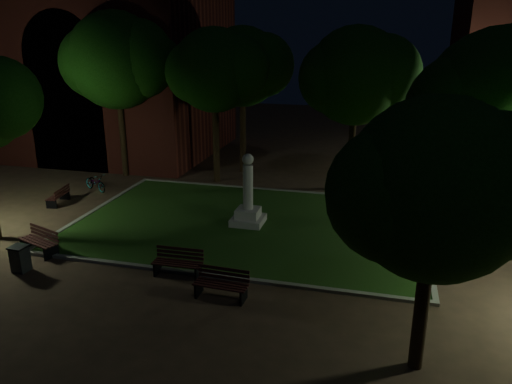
# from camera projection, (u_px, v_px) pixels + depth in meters

# --- Properties ---
(ground) EXTENTS (80.00, 80.00, 0.00)m
(ground) POSITION_uv_depth(u_px,v_px,m) (235.00, 242.00, 20.49)
(ground) COLOR #453022
(lawn) EXTENTS (15.00, 10.00, 0.08)m
(lawn) POSITION_uv_depth(u_px,v_px,m) (248.00, 224.00, 22.32)
(lawn) COLOR #224614
(lawn) RESTS_ON ground
(lawn_kerb) EXTENTS (15.40, 10.40, 0.12)m
(lawn_kerb) POSITION_uv_depth(u_px,v_px,m) (248.00, 224.00, 22.31)
(lawn_kerb) COLOR slate
(lawn_kerb) RESTS_ON ground
(monument) EXTENTS (1.40, 1.40, 3.20)m
(monument) POSITION_uv_depth(u_px,v_px,m) (248.00, 205.00, 22.03)
(monument) COLOR #A49D97
(monument) RESTS_ON lawn
(building_main) EXTENTS (20.00, 12.00, 15.00)m
(building_main) POSITION_uv_depth(u_px,v_px,m) (74.00, 44.00, 34.70)
(building_main) COLOR #561D17
(building_main) RESTS_ON ground
(tree_north_wl) EXTENTS (5.59, 4.56, 8.54)m
(tree_north_wl) POSITION_uv_depth(u_px,v_px,m) (216.00, 70.00, 26.84)
(tree_north_wl) COLOR black
(tree_north_wl) RESTS_ON ground
(tree_north_er) EXTENTS (6.25, 5.10, 8.62)m
(tree_north_er) POSITION_uv_depth(u_px,v_px,m) (358.00, 76.00, 25.64)
(tree_north_er) COLOR black
(tree_north_er) RESTS_ON ground
(tree_east) EXTENTS (6.80, 5.55, 8.53)m
(tree_east) POSITION_uv_depth(u_px,v_px,m) (505.00, 110.00, 16.78)
(tree_east) COLOR black
(tree_east) RESTS_ON ground
(tree_se) EXTENTS (5.34, 4.36, 7.01)m
(tree_se) POSITION_uv_depth(u_px,v_px,m) (440.00, 190.00, 11.43)
(tree_se) COLOR black
(tree_se) RESTS_ON ground
(tree_nw) EXTENTS (6.69, 5.46, 9.43)m
(tree_nw) POSITION_uv_depth(u_px,v_px,m) (118.00, 60.00, 27.90)
(tree_nw) COLOR black
(tree_nw) RESTS_ON ground
(tree_far_north) EXTENTS (5.66, 4.62, 8.61)m
(tree_far_north) POSITION_uv_depth(u_px,v_px,m) (244.00, 67.00, 28.85)
(tree_far_north) COLOR black
(tree_far_north) RESTS_ON ground
(lamppost_nw) EXTENTS (1.18, 0.28, 4.54)m
(lamppost_nw) POSITION_uv_depth(u_px,v_px,m) (107.00, 119.00, 30.47)
(lamppost_nw) COLOR black
(lamppost_nw) RESTS_ON ground
(lamppost_ne) EXTENTS (1.18, 0.28, 4.04)m
(lamppost_ne) POSITION_uv_depth(u_px,v_px,m) (480.00, 134.00, 27.39)
(lamppost_ne) COLOR black
(lamppost_ne) RESTS_ON ground
(bench_near_left) EXTENTS (1.78, 0.66, 0.97)m
(bench_near_left) POSITION_uv_depth(u_px,v_px,m) (178.00, 263.00, 17.64)
(bench_near_left) COLOR black
(bench_near_left) RESTS_ON ground
(bench_near_right) EXTENTS (1.80, 0.70, 0.97)m
(bench_near_right) POSITION_uv_depth(u_px,v_px,m) (222.00, 285.00, 16.14)
(bench_near_right) COLOR black
(bench_near_right) RESTS_ON ground
(bench_west_near) EXTENTS (1.89, 1.19, 0.98)m
(bench_west_near) POSITION_uv_depth(u_px,v_px,m) (40.00, 242.00, 19.42)
(bench_west_near) COLOR black
(bench_west_near) RESTS_ON ground
(bench_left_side) EXTENTS (0.76, 1.63, 0.86)m
(bench_left_side) POSITION_uv_depth(u_px,v_px,m) (59.00, 196.00, 24.91)
(bench_left_side) COLOR black
(bench_left_side) RESTS_ON ground
(bench_right_side) EXTENTS (1.18, 1.80, 0.93)m
(bench_right_side) POSITION_uv_depth(u_px,v_px,m) (481.00, 226.00, 21.02)
(bench_right_side) COLOR black
(bench_right_side) RESTS_ON ground
(trash_bin) EXTENTS (0.60, 0.60, 0.98)m
(trash_bin) POSITION_uv_depth(u_px,v_px,m) (20.00, 258.00, 17.91)
(trash_bin) COLOR black
(trash_bin) RESTS_ON ground
(bicycle) EXTENTS (1.89, 1.36, 0.95)m
(bicycle) POSITION_uv_depth(u_px,v_px,m) (95.00, 182.00, 26.98)
(bicycle) COLOR black
(bicycle) RESTS_ON ground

